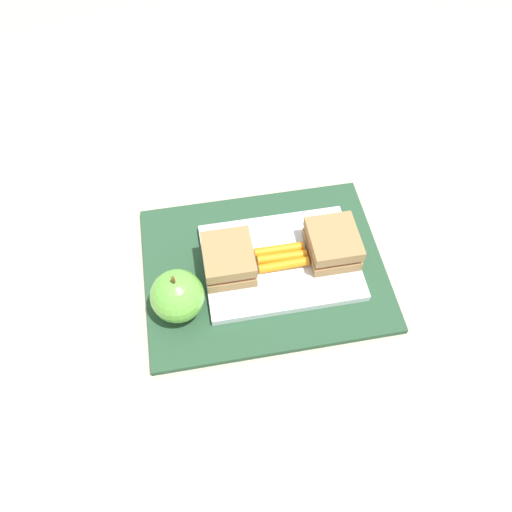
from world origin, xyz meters
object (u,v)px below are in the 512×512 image
object	(u,v)px
food_tray	(280,262)
sandwich_half_left	(333,244)
carrot_sticks_bundle	(282,257)
apple	(177,296)
sandwich_half_right	(229,259)

from	to	relation	value
food_tray	sandwich_half_left	distance (m)	0.08
food_tray	carrot_sticks_bundle	bearing A→B (deg)	-178.40
food_tray	apple	bearing A→B (deg)	17.72
apple	sandwich_half_left	bearing A→B (deg)	-167.96
food_tray	sandwich_half_right	distance (m)	0.08
food_tray	carrot_sticks_bundle	world-z (taller)	carrot_sticks_bundle
apple	food_tray	bearing A→B (deg)	-162.28
apple	carrot_sticks_bundle	bearing A→B (deg)	-162.40
sandwich_half_right	carrot_sticks_bundle	size ratio (longest dim) A/B	1.04
sandwich_half_left	carrot_sticks_bundle	size ratio (longest dim) A/B	1.04
sandwich_half_right	apple	distance (m)	0.09
sandwich_half_left	carrot_sticks_bundle	xyz separation A→B (m)	(0.08, -0.00, -0.01)
sandwich_half_left	apple	distance (m)	0.24
sandwich_half_right	apple	bearing A→B (deg)	32.51
carrot_sticks_bundle	apple	bearing A→B (deg)	17.60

